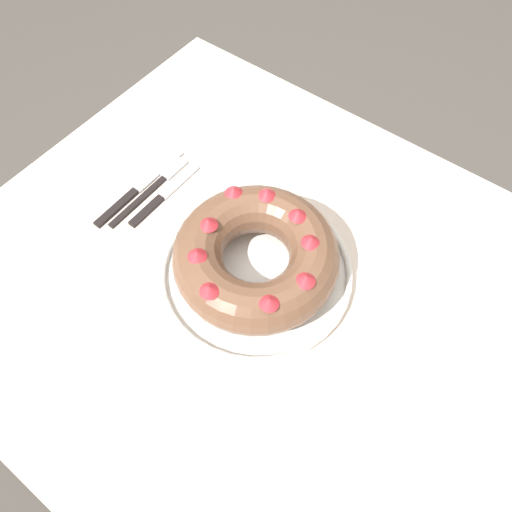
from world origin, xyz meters
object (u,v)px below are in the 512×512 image
(fork, at_px, (154,187))
(serving_knife, at_px, (134,192))
(cake_knife, at_px, (160,198))
(serving_dish, at_px, (256,272))
(bundt_cake, at_px, (256,256))

(fork, xyz_separation_m, serving_knife, (-0.02, -0.03, -0.00))
(fork, bearing_deg, cake_knife, -23.32)
(serving_dish, bearing_deg, fork, 172.63)
(bundt_cake, xyz_separation_m, serving_knife, (-0.32, 0.00, -0.06))
(serving_knife, relative_size, cake_knife, 1.27)
(bundt_cake, distance_m, serving_knife, 0.32)
(cake_knife, bearing_deg, bundt_cake, -5.25)
(bundt_cake, height_order, cake_knife, bundt_cake)
(bundt_cake, height_order, fork, bundt_cake)
(serving_knife, distance_m, cake_knife, 0.06)
(fork, distance_m, cake_knife, 0.03)
(serving_dish, relative_size, cake_knife, 1.81)
(fork, distance_m, serving_knife, 0.04)
(bundt_cake, bearing_deg, cake_knife, 174.91)
(serving_dish, relative_size, fork, 1.63)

